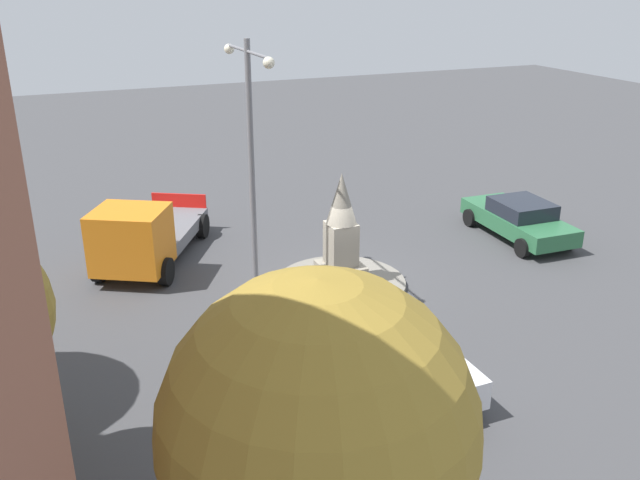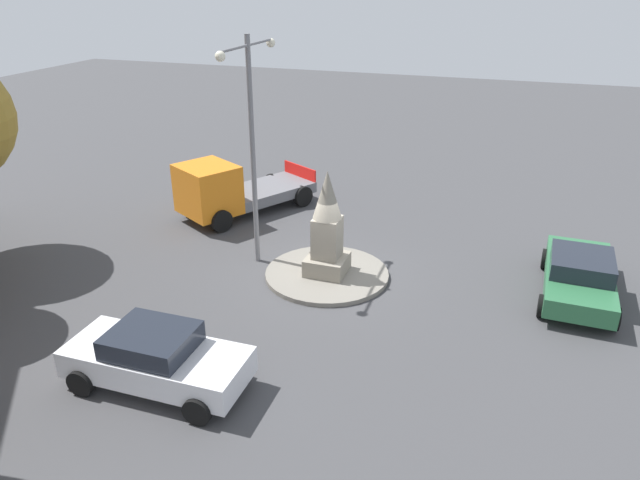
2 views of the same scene
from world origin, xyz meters
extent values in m
plane|color=#424244|center=(0.00, 0.00, 0.00)|extent=(80.00, 80.00, 0.00)
cylinder|color=gray|center=(0.00, 0.00, 0.07)|extent=(3.88, 3.88, 0.14)
cube|color=gray|center=(0.00, 0.00, 0.42)|extent=(1.23, 1.23, 0.55)
cube|color=gray|center=(0.00, 0.00, 1.34)|extent=(0.81, 0.81, 1.29)
cone|color=gray|center=(0.00, 0.00, 2.72)|extent=(0.89, 0.89, 1.49)
cylinder|color=slate|center=(0.32, 2.52, 3.58)|extent=(0.16, 0.16, 7.15)
cylinder|color=slate|center=(-0.52, 2.52, 6.84)|extent=(1.68, 0.08, 0.08)
cylinder|color=slate|center=(1.16, 2.52, 6.84)|extent=(1.68, 0.08, 0.08)
sphere|color=#F2EACC|center=(-1.36, 2.52, 6.74)|extent=(0.28, 0.28, 0.28)
sphere|color=#F2EACC|center=(2.00, 2.52, 6.74)|extent=(0.28, 0.28, 0.28)
cube|color=#2D6B42|center=(1.21, -7.35, 0.60)|extent=(4.55, 2.01, 0.56)
cube|color=#1E232D|center=(1.06, -7.35, 1.13)|extent=(1.97, 1.76, 0.50)
cylinder|color=black|center=(2.81, -6.49, 0.32)|extent=(0.65, 0.24, 0.64)
cylinder|color=black|center=(2.74, -8.33, 0.32)|extent=(0.65, 0.24, 0.64)
cylinder|color=black|center=(-0.33, -6.38, 0.32)|extent=(0.65, 0.24, 0.64)
cylinder|color=black|center=(-0.39, -8.22, 0.32)|extent=(0.65, 0.24, 0.64)
cube|color=silver|center=(-6.34, 2.01, 0.64)|extent=(1.72, 4.23, 0.65)
cube|color=#1E232D|center=(-6.34, 2.08, 1.21)|extent=(1.58, 1.86, 0.48)
cylinder|color=black|center=(-5.48, 0.53, 0.32)|extent=(0.22, 0.64, 0.64)
cylinder|color=black|center=(-7.19, 0.53, 0.32)|extent=(0.22, 0.64, 0.64)
cylinder|color=black|center=(-5.49, 3.49, 0.32)|extent=(0.22, 0.64, 0.64)
cylinder|color=black|center=(-7.20, 3.48, 0.32)|extent=(0.22, 0.64, 0.64)
cube|color=orange|center=(2.74, 5.58, 1.34)|extent=(2.63, 2.71, 1.83)
cube|color=slate|center=(5.10, 4.24, 0.63)|extent=(4.14, 3.57, 0.41)
cube|color=red|center=(6.63, 3.37, 1.08)|extent=(1.03, 1.76, 0.50)
cylinder|color=black|center=(2.08, 4.76, 0.42)|extent=(0.87, 0.66, 0.84)
cylinder|color=black|center=(3.10, 6.56, 0.42)|extent=(0.87, 0.66, 0.84)
cylinder|color=black|center=(5.48, 2.83, 0.42)|extent=(0.87, 0.66, 0.84)
cylinder|color=black|center=(6.51, 4.63, 0.42)|extent=(0.87, 0.66, 0.84)
sphere|color=olive|center=(-11.04, 5.33, 4.16)|extent=(3.47, 3.47, 3.47)
camera|label=1|loc=(-16.54, 7.62, 8.65)|focal=37.88mm
camera|label=2|loc=(-15.63, -5.06, 8.76)|focal=33.09mm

